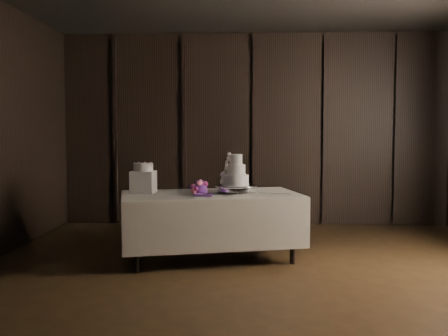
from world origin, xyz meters
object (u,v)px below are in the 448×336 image
at_px(box_pedestal, 143,182).
at_px(wedding_cake, 234,173).
at_px(cake_stand, 236,189).
at_px(small_cake, 143,167).
at_px(display_table, 211,223).
at_px(bouquet, 200,189).

bearing_deg(box_pedestal, wedding_cake, 0.94).
distance_m(cake_stand, wedding_cake, 0.19).
xyz_separation_m(cake_stand, box_pedestal, (-1.06, -0.03, 0.08)).
distance_m(cake_stand, small_cake, 1.09).
bearing_deg(cake_stand, wedding_cake, -150.26).
bearing_deg(small_cake, wedding_cake, 0.94).
xyz_separation_m(display_table, box_pedestal, (-0.78, 0.02, 0.47)).
distance_m(box_pedestal, small_cake, 0.17).
height_order(display_table, cake_stand, cake_stand).
xyz_separation_m(display_table, small_cake, (-0.78, 0.02, 0.64)).
distance_m(display_table, small_cake, 1.00).
bearing_deg(cake_stand, bouquet, -154.48).
distance_m(display_table, cake_stand, 0.48).
height_order(bouquet, box_pedestal, box_pedestal).
relative_size(cake_stand, bouquet, 1.19).
bearing_deg(bouquet, small_cake, 166.64).
distance_m(bouquet, small_cake, 0.72).
bearing_deg(cake_stand, display_table, -169.20).
xyz_separation_m(cake_stand, wedding_cake, (-0.03, -0.01, 0.18)).
bearing_deg(display_table, small_cake, 164.71).
bearing_deg(box_pedestal, cake_stand, 1.72).
bearing_deg(bouquet, box_pedestal, 166.64).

